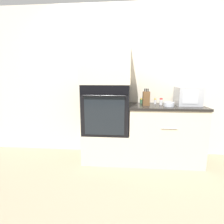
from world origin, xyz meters
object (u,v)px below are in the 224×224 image
(microwave, at_px, (188,96))
(bowl, at_px, (169,104))
(knife_block, at_px, (146,98))
(condiment_jar_mid, at_px, (161,102))
(condiment_jar_near, at_px, (141,101))
(condiment_jar_far, at_px, (155,101))
(wall_oven, at_px, (107,109))

(microwave, distance_m, bowl, 0.36)
(bowl, bearing_deg, microwave, 24.89)
(knife_block, bearing_deg, bowl, -12.98)
(microwave, distance_m, knife_block, 0.64)
(bowl, height_order, condiment_jar_mid, condiment_jar_mid)
(condiment_jar_near, relative_size, condiment_jar_far, 0.92)
(condiment_jar_mid, bearing_deg, knife_block, -166.73)
(condiment_jar_mid, relative_size, condiment_jar_far, 1.19)
(wall_oven, height_order, microwave, wall_oven)
(bowl, bearing_deg, condiment_jar_near, 142.44)
(wall_oven, distance_m, knife_block, 0.63)
(knife_block, xyz_separation_m, condiment_jar_mid, (0.24, 0.06, -0.05))
(microwave, relative_size, condiment_jar_mid, 3.33)
(microwave, xyz_separation_m, knife_block, (-0.64, -0.07, -0.03))
(bowl, height_order, condiment_jar_near, condiment_jar_near)
(knife_block, height_order, condiment_jar_far, knife_block)
(wall_oven, xyz_separation_m, microwave, (1.25, 0.07, 0.20))
(wall_oven, relative_size, microwave, 2.12)
(condiment_jar_near, xyz_separation_m, condiment_jar_mid, (0.29, -0.16, 0.01))
(bowl, distance_m, condiment_jar_mid, 0.16)
(knife_block, relative_size, bowl, 1.63)
(wall_oven, height_order, condiment_jar_near, wall_oven)
(microwave, distance_m, condiment_jar_far, 0.49)
(condiment_jar_mid, bearing_deg, microwave, 1.77)
(condiment_jar_near, bearing_deg, condiment_jar_far, -19.14)
(wall_oven, bearing_deg, condiment_jar_far, 10.67)
(microwave, bearing_deg, condiment_jar_mid, -178.23)
(microwave, bearing_deg, knife_block, -173.89)
(wall_oven, distance_m, condiment_jar_near, 0.61)
(microwave, height_order, bowl, microwave)
(bowl, xyz_separation_m, condiment_jar_mid, (-0.09, 0.13, 0.02))
(condiment_jar_mid, xyz_separation_m, condiment_jar_far, (-0.08, 0.09, -0.01))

